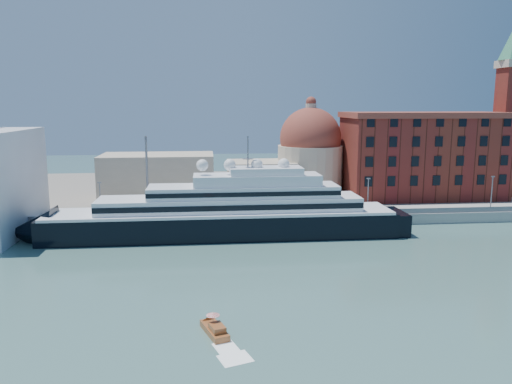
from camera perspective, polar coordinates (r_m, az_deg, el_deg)
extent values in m
plane|color=#365D5D|center=(83.38, -0.69, -9.13)|extent=(400.00, 400.00, 0.00)
cube|color=gray|center=(115.67, -2.18, -3.03)|extent=(180.00, 10.00, 2.50)
cube|color=slate|center=(155.87, -3.13, 0.26)|extent=(260.00, 72.00, 2.00)
cube|color=slate|center=(110.88, -2.04, -2.63)|extent=(180.00, 0.10, 1.20)
cube|color=black|center=(104.62, -3.97, -4.00)|extent=(72.65, 11.18, 6.05)
cone|color=black|center=(110.35, -24.26, -4.14)|extent=(9.31, 11.18, 11.18)
cube|color=black|center=(111.76, 15.02, -3.52)|extent=(5.59, 10.25, 5.59)
cube|color=white|center=(103.88, -4.00, -2.26)|extent=(70.79, 11.36, 0.56)
cube|color=white|center=(103.61, -2.98, -1.33)|extent=(54.03, 9.31, 2.79)
cube|color=black|center=(99.05, -2.84, -1.86)|extent=(54.03, 0.15, 1.12)
cube|color=white|center=(103.29, -1.44, 0.11)|extent=(39.12, 8.38, 2.42)
cube|color=white|center=(103.16, 0.10, 1.41)|extent=(26.08, 7.45, 2.24)
cube|color=white|center=(103.11, 1.13, 2.45)|extent=(14.90, 6.52, 1.49)
cylinder|color=slate|center=(102.29, -0.94, 4.60)|extent=(0.28, 0.28, 6.52)
sphere|color=white|center=(102.21, -6.15, 3.07)|extent=(2.42, 2.42, 2.42)
sphere|color=white|center=(102.32, -3.02, 3.12)|extent=(2.42, 2.42, 2.42)
sphere|color=white|center=(102.74, 0.10, 3.16)|extent=(2.42, 2.42, 2.42)
sphere|color=white|center=(103.46, 3.19, 3.19)|extent=(2.42, 2.42, 2.42)
cube|color=brown|center=(62.63, -4.76, -15.56)|extent=(3.62, 5.99, 0.95)
cube|color=brown|center=(61.48, -4.46, -15.24)|extent=(2.19, 2.73, 0.76)
cylinder|color=slate|center=(62.54, -4.93, -14.41)|extent=(0.06, 0.06, 1.51)
cone|color=red|center=(62.19, -4.94, -13.70)|extent=(1.70, 1.70, 0.38)
cube|color=maroon|center=(143.88, 18.49, 3.77)|extent=(42.00, 18.00, 22.00)
cube|color=brown|center=(143.19, 18.75, 8.35)|extent=(43.00, 19.00, 1.50)
cube|color=maroon|center=(154.79, 26.80, 6.04)|extent=(6.00, 6.00, 35.00)
cylinder|color=beige|center=(140.71, 6.16, 2.46)|extent=(18.00, 18.00, 14.00)
sphere|color=brown|center=(139.82, 6.23, 6.12)|extent=(17.00, 17.00, 17.00)
cylinder|color=beige|center=(139.51, 6.29, 9.40)|extent=(3.00, 3.00, 3.00)
cube|color=beige|center=(136.82, 0.57, 1.46)|extent=(18.00, 14.00, 10.00)
cube|color=beige|center=(138.46, -11.12, 1.79)|extent=(30.00, 16.00, 12.00)
cylinder|color=slate|center=(113.80, -17.36, -1.00)|extent=(0.24, 0.24, 8.00)
cube|color=slate|center=(113.12, -17.46, 1.04)|extent=(0.80, 0.30, 0.25)
cylinder|color=slate|center=(111.65, -2.10, -0.76)|extent=(0.24, 0.24, 8.00)
cube|color=slate|center=(110.96, -2.12, 1.33)|extent=(0.80, 0.30, 0.25)
cylinder|color=slate|center=(117.40, 12.67, -0.46)|extent=(0.24, 0.24, 8.00)
cube|color=slate|center=(116.74, 12.75, 1.52)|extent=(0.80, 0.30, 0.25)
cylinder|color=slate|center=(129.99, 25.33, -0.19)|extent=(0.24, 0.24, 8.00)
cube|color=slate|center=(129.40, 25.46, 1.60)|extent=(0.80, 0.30, 0.25)
cylinder|color=slate|center=(113.35, -12.33, 1.74)|extent=(0.50, 0.50, 18.00)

